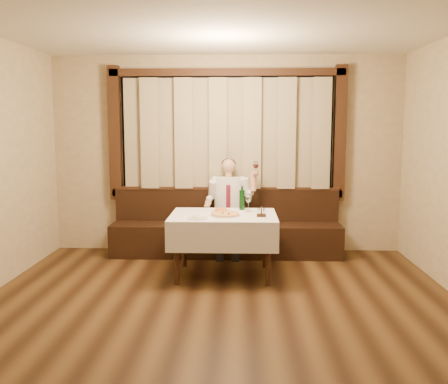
{
  "coord_description": "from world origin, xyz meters",
  "views": [
    {
      "loc": [
        0.21,
        -4.19,
        1.81
      ],
      "look_at": [
        0.0,
        1.9,
        1.0
      ],
      "focal_mm": 40.0,
      "sensor_mm": 36.0,
      "label": 1
    }
  ],
  "objects_px": {
    "banquette": "(226,233)",
    "cruet_caddy": "(261,213)",
    "green_bottle": "(242,199)",
    "seated_man": "(229,200)",
    "pizza": "(225,214)",
    "pasta_cream": "(198,216)",
    "dining_table": "(223,223)",
    "pasta_red": "(221,209)"
  },
  "relations": [
    {
      "from": "green_bottle",
      "to": "seated_man",
      "type": "relative_size",
      "value": 0.23
    },
    {
      "from": "pasta_cream",
      "to": "cruet_caddy",
      "type": "height_order",
      "value": "cruet_caddy"
    },
    {
      "from": "pasta_red",
      "to": "pasta_cream",
      "type": "distance_m",
      "value": 0.54
    },
    {
      "from": "green_bottle",
      "to": "cruet_caddy",
      "type": "xyz_separation_m",
      "value": [
        0.23,
        -0.49,
        -0.09
      ]
    },
    {
      "from": "dining_table",
      "to": "pasta_red",
      "type": "distance_m",
      "value": 0.23
    },
    {
      "from": "pasta_cream",
      "to": "pasta_red",
      "type": "bearing_deg",
      "value": 62.58
    },
    {
      "from": "green_bottle",
      "to": "seated_man",
      "type": "height_order",
      "value": "seated_man"
    },
    {
      "from": "pasta_cream",
      "to": "seated_man",
      "type": "relative_size",
      "value": 0.17
    },
    {
      "from": "banquette",
      "to": "pizza",
      "type": "distance_m",
      "value": 1.21
    },
    {
      "from": "pizza",
      "to": "pasta_cream",
      "type": "xyz_separation_m",
      "value": [
        -0.31,
        -0.2,
        0.02
      ]
    },
    {
      "from": "cruet_caddy",
      "to": "seated_man",
      "type": "xyz_separation_m",
      "value": [
        -0.41,
        1.09,
        -0.0
      ]
    },
    {
      "from": "pizza",
      "to": "seated_man",
      "type": "distance_m",
      "value": 1.03
    },
    {
      "from": "green_bottle",
      "to": "seated_man",
      "type": "xyz_separation_m",
      "value": [
        -0.18,
        0.6,
        -0.09
      ]
    },
    {
      "from": "pasta_cream",
      "to": "banquette",
      "type": "bearing_deg",
      "value": 77.82
    },
    {
      "from": "green_bottle",
      "to": "seated_man",
      "type": "distance_m",
      "value": 0.63
    },
    {
      "from": "cruet_caddy",
      "to": "pasta_red",
      "type": "bearing_deg",
      "value": 150.83
    },
    {
      "from": "cruet_caddy",
      "to": "pizza",
      "type": "bearing_deg",
      "value": 177.82
    },
    {
      "from": "pasta_red",
      "to": "seated_man",
      "type": "height_order",
      "value": "seated_man"
    },
    {
      "from": "green_bottle",
      "to": "cruet_caddy",
      "type": "bearing_deg",
      "value": -65.17
    },
    {
      "from": "cruet_caddy",
      "to": "pasta_cream",
      "type": "bearing_deg",
      "value": -163.54
    },
    {
      "from": "pasta_red",
      "to": "pasta_cream",
      "type": "xyz_separation_m",
      "value": [
        -0.25,
        -0.48,
        -0.0
      ]
    },
    {
      "from": "dining_table",
      "to": "pasta_red",
      "type": "height_order",
      "value": "pasta_red"
    },
    {
      "from": "pasta_red",
      "to": "cruet_caddy",
      "type": "bearing_deg",
      "value": -34.48
    },
    {
      "from": "dining_table",
      "to": "pasta_cream",
      "type": "height_order",
      "value": "pasta_cream"
    },
    {
      "from": "banquette",
      "to": "cruet_caddy",
      "type": "bearing_deg",
      "value": -69.12
    },
    {
      "from": "pizza",
      "to": "seated_man",
      "type": "xyz_separation_m",
      "value": [
        0.02,
        1.03,
        0.03
      ]
    },
    {
      "from": "pasta_red",
      "to": "seated_man",
      "type": "relative_size",
      "value": 0.19
    },
    {
      "from": "seated_man",
      "to": "banquette",
      "type": "bearing_deg",
      "value": 115.06
    },
    {
      "from": "pasta_cream",
      "to": "cruet_caddy",
      "type": "xyz_separation_m",
      "value": [
        0.73,
        0.14,
        0.01
      ]
    },
    {
      "from": "banquette",
      "to": "cruet_caddy",
      "type": "xyz_separation_m",
      "value": [
        0.45,
        -1.18,
        0.49
      ]
    },
    {
      "from": "seated_man",
      "to": "green_bottle",
      "type": "bearing_deg",
      "value": -73.16
    },
    {
      "from": "pizza",
      "to": "pasta_cream",
      "type": "bearing_deg",
      "value": -147.13
    },
    {
      "from": "banquette",
      "to": "pizza",
      "type": "relative_size",
      "value": 9.07
    },
    {
      "from": "dining_table",
      "to": "cruet_caddy",
      "type": "relative_size",
      "value": 10.91
    },
    {
      "from": "dining_table",
      "to": "seated_man",
      "type": "distance_m",
      "value": 0.95
    },
    {
      "from": "pasta_cream",
      "to": "seated_man",
      "type": "distance_m",
      "value": 1.28
    },
    {
      "from": "banquette",
      "to": "green_bottle",
      "type": "bearing_deg",
      "value": -72.06
    },
    {
      "from": "dining_table",
      "to": "cruet_caddy",
      "type": "bearing_deg",
      "value": -18.81
    },
    {
      "from": "pizza",
      "to": "pasta_red",
      "type": "bearing_deg",
      "value": 102.56
    },
    {
      "from": "banquette",
      "to": "pizza",
      "type": "xyz_separation_m",
      "value": [
        0.02,
        -1.12,
        0.46
      ]
    },
    {
      "from": "green_bottle",
      "to": "cruet_caddy",
      "type": "height_order",
      "value": "green_bottle"
    },
    {
      "from": "banquette",
      "to": "pasta_red",
      "type": "relative_size",
      "value": 12.14
    }
  ]
}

